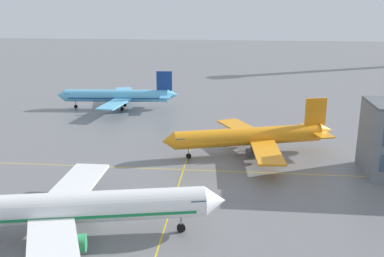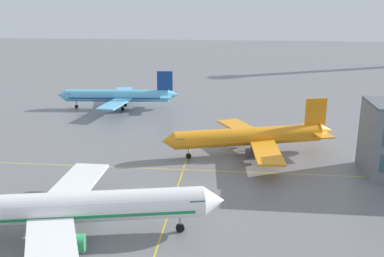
% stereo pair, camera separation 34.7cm
% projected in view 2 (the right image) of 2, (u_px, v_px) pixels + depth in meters
% --- Properties ---
extents(airliner_front_gate, '(40.43, 34.33, 12.64)m').
position_uv_depth(airliner_front_gate, '(69.00, 208.00, 57.68)').
color(airliner_front_gate, white).
rests_on(airliner_front_gate, ground).
extents(airliner_second_row, '(35.13, 29.98, 11.13)m').
position_uv_depth(airliner_second_row, '(251.00, 137.00, 89.23)').
color(airliner_second_row, orange).
rests_on(airliner_second_row, ground).
extents(airliner_third_row, '(34.90, 30.02, 10.85)m').
position_uv_depth(airliner_third_row, '(119.00, 96.00, 127.07)').
color(airliner_third_row, '#5BB7E5').
rests_on(airliner_third_row, ground).
extents(taxiway_markings, '(147.61, 75.38, 0.01)m').
position_uv_depth(taxiway_markings, '(169.00, 212.00, 65.89)').
color(taxiway_markings, yellow).
rests_on(taxiway_markings, ground).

